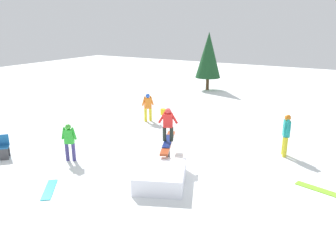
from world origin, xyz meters
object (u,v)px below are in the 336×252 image
(bystander_green, at_px, (69,140))
(bystander_orange, at_px, (148,106))
(loose_snowboard_lime, at_px, (320,190))
(folding_chair, at_px, (3,148))
(main_rider_on_rail, at_px, (168,125))
(pine_tree_near, at_px, (208,55))
(loose_snowboard_cyan, at_px, (49,190))
(rail_feature, at_px, (168,144))
(backpack_on_snow, at_px, (164,112))
(bystander_teal, at_px, (286,133))

(bystander_green, height_order, bystander_orange, bystander_orange)
(loose_snowboard_lime, bearing_deg, folding_chair, -149.69)
(main_rider_on_rail, relative_size, bystander_orange, 0.94)
(bystander_green, xyz_separation_m, folding_chair, (-1.08, 2.39, -0.38))
(pine_tree_near, bearing_deg, loose_snowboard_lime, -144.15)
(loose_snowboard_cyan, bearing_deg, bystander_green, -9.74)
(loose_snowboard_lime, distance_m, folding_chair, 11.16)
(main_rider_on_rail, bearing_deg, bystander_green, 98.43)
(bystander_orange, relative_size, folding_chair, 1.65)
(folding_chair, height_order, pine_tree_near, pine_tree_near)
(rail_feature, bearing_deg, loose_snowboard_cyan, 129.46)
(folding_chair, distance_m, pine_tree_near, 16.22)
(bystander_orange, distance_m, folding_chair, 7.10)
(folding_chair, relative_size, backpack_on_snow, 2.59)
(folding_chair, bearing_deg, pine_tree_near, 39.50)
(rail_feature, xyz_separation_m, backpack_on_snow, (5.26, 3.30, -0.44))
(main_rider_on_rail, bearing_deg, loose_snowboard_cyan, 129.68)
(rail_feature, relative_size, backpack_on_snow, 6.91)
(main_rider_on_rail, height_order, loose_snowboard_cyan, main_rider_on_rail)
(backpack_on_snow, bearing_deg, bystander_orange, 112.54)
(folding_chair, relative_size, pine_tree_near, 0.21)
(backpack_on_snow, xyz_separation_m, pine_tree_near, (7.82, 0.75, 2.42))
(rail_feature, distance_m, bystander_teal, 4.49)
(bystander_orange, bearing_deg, bystander_green, -138.37)
(loose_snowboard_cyan, relative_size, backpack_on_snow, 3.80)
(bystander_teal, distance_m, loose_snowboard_lime, 2.91)
(bystander_green, distance_m, backpack_on_snow, 7.15)
(backpack_on_snow, bearing_deg, bystander_teal, -174.63)
(bystander_teal, bearing_deg, loose_snowboard_lime, 14.83)
(loose_snowboard_lime, bearing_deg, rail_feature, -163.45)
(bystander_teal, bearing_deg, bystander_green, -75.69)
(bystander_orange, distance_m, backpack_on_snow, 1.56)
(rail_feature, relative_size, main_rider_on_rail, 1.71)
(bystander_green, height_order, backpack_on_snow, bystander_green)
(backpack_on_snow, bearing_deg, folding_chair, 101.67)
(main_rider_on_rail, xyz_separation_m, loose_snowboard_cyan, (-3.83, 2.00, -1.33))
(bystander_teal, distance_m, pine_tree_near, 13.15)
(bystander_green, bearing_deg, rail_feature, 5.94)
(rail_feature, height_order, backpack_on_snow, rail_feature)
(rail_feature, xyz_separation_m, bystander_green, (-1.86, 3.08, 0.18))
(folding_chair, bearing_deg, bystander_orange, 27.59)
(bystander_teal, relative_size, folding_chair, 1.86)
(loose_snowboard_cyan, relative_size, folding_chair, 1.47)
(bystander_green, xyz_separation_m, loose_snowboard_cyan, (-1.96, -1.08, -0.78))
(backpack_on_snow, height_order, pine_tree_near, pine_tree_near)
(main_rider_on_rail, relative_size, folding_chair, 1.56)
(rail_feature, xyz_separation_m, folding_chair, (-2.94, 5.47, -0.20))
(rail_feature, distance_m, bystander_orange, 5.13)
(rail_feature, bearing_deg, loose_snowboard_lime, -109.98)
(main_rider_on_rail, distance_m, bystander_green, 3.64)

